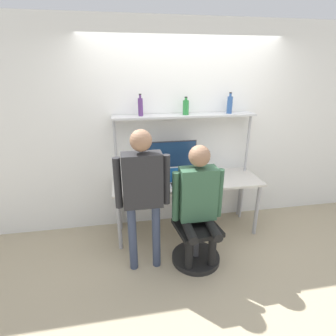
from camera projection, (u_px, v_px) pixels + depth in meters
ground_plane at (192, 244)px, 3.38m from camera, size 12.00×12.00×0.00m
wall_back at (182, 129)px, 3.52m from camera, size 8.00×0.06×2.70m
desk at (187, 185)px, 3.44m from camera, size 1.92×0.63×0.76m
shelf_unit at (185, 132)px, 3.37m from camera, size 1.82×0.25×1.58m
monitor at (172, 157)px, 3.43m from camera, size 0.64×0.24×0.49m
laptop at (180, 179)px, 3.30m from camera, size 0.30×0.21×0.21m
cell_phone at (198, 183)px, 3.30m from camera, size 0.07×0.15×0.01m
office_chair at (195, 238)px, 3.04m from camera, size 0.56×0.56×0.92m
person_seated at (199, 198)px, 2.81m from camera, size 0.57×0.47×1.40m
person_standing at (143, 186)px, 2.65m from camera, size 0.57×0.21×1.59m
bottle_green at (186, 107)px, 3.26m from camera, size 0.07×0.07×0.22m
bottle_purple at (141, 107)px, 3.16m from camera, size 0.06×0.06×0.26m
bottle_blue at (230, 104)px, 3.34m from camera, size 0.07×0.07×0.26m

